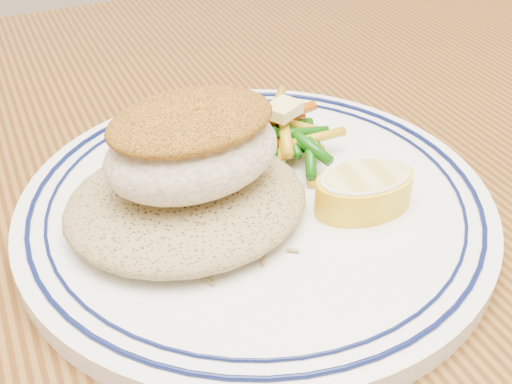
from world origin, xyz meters
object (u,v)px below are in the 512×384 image
(dining_table, at_px, (228,348))
(lemon_wedge, at_px, (364,189))
(plate, at_px, (256,205))
(rice_pilaf, at_px, (186,198))
(fish_fillet, at_px, (192,145))
(vegetable_pile, at_px, (271,140))

(dining_table, distance_m, lemon_wedge, 0.15)
(plate, xyz_separation_m, lemon_wedge, (0.06, -0.04, 0.02))
(rice_pilaf, distance_m, fish_fillet, 0.04)
(rice_pilaf, bearing_deg, lemon_wedge, -19.87)
(fish_fillet, bearing_deg, lemon_wedge, -22.13)
(plate, distance_m, vegetable_pile, 0.05)
(plate, height_order, rice_pilaf, rice_pilaf)
(dining_table, relative_size, lemon_wedge, 22.55)
(dining_table, distance_m, rice_pilaf, 0.13)
(fish_fillet, height_order, vegetable_pile, fish_fillet)
(vegetable_pile, bearing_deg, dining_table, -137.01)
(dining_table, xyz_separation_m, fish_fillet, (-0.01, 0.02, 0.16))
(dining_table, height_order, lemon_wedge, lemon_wedge)
(dining_table, height_order, rice_pilaf, rice_pilaf)
(fish_fillet, distance_m, vegetable_pile, 0.08)
(fish_fillet, xyz_separation_m, lemon_wedge, (0.10, -0.04, -0.04))
(plate, height_order, lemon_wedge, lemon_wedge)
(dining_table, height_order, plate, plate)
(rice_pilaf, xyz_separation_m, lemon_wedge, (0.10, -0.04, -0.00))
(dining_table, height_order, vegetable_pile, vegetable_pile)
(dining_table, distance_m, plate, 0.11)
(dining_table, bearing_deg, fish_fillet, 117.99)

